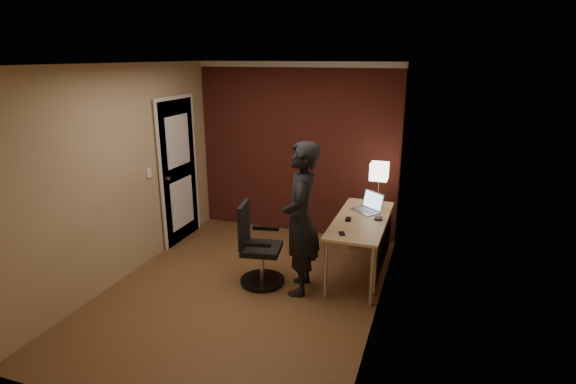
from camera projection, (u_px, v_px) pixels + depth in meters
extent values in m
plane|color=brown|center=(244.00, 290.00, 5.16)|extent=(4.00, 4.00, 0.00)
plane|color=white|center=(236.00, 64.00, 4.43)|extent=(4.00, 4.00, 0.00)
plane|color=tan|center=(298.00, 150.00, 6.60)|extent=(3.00, 0.00, 3.00)
plane|color=tan|center=(114.00, 264.00, 2.98)|extent=(3.00, 0.00, 3.00)
plane|color=tan|center=(124.00, 174.00, 5.26)|extent=(0.00, 4.00, 4.00)
plane|color=tan|center=(382.00, 199.00, 4.32)|extent=(0.00, 4.00, 4.00)
cube|color=maroon|center=(297.00, 150.00, 6.57)|extent=(2.98, 0.06, 2.50)
cube|color=silver|center=(297.00, 64.00, 6.21)|extent=(3.00, 0.08, 0.08)
cube|color=silver|center=(95.00, 76.00, 2.66)|extent=(3.00, 0.08, 0.08)
cube|color=silver|center=(115.00, 67.00, 4.89)|extent=(0.08, 4.00, 0.08)
cube|color=silver|center=(386.00, 69.00, 3.98)|extent=(0.08, 4.00, 0.08)
cube|color=silver|center=(178.00, 172.00, 6.32)|extent=(0.05, 0.82, 2.02)
cube|color=silver|center=(179.00, 172.00, 6.31)|extent=(0.02, 0.92, 2.12)
cylinder|color=silver|center=(168.00, 178.00, 6.00)|extent=(0.05, 0.05, 0.05)
cube|color=silver|center=(149.00, 173.00, 5.69)|extent=(0.02, 0.08, 0.12)
cube|color=tan|center=(361.00, 220.00, 5.31)|extent=(0.60, 1.50, 0.03)
cube|color=tan|center=(384.00, 245.00, 5.31)|extent=(0.02, 1.38, 0.54)
cylinder|color=silver|center=(326.00, 270.00, 4.87)|extent=(0.04, 0.04, 0.70)
cylinder|color=silver|center=(351.00, 226.00, 6.12)|extent=(0.04, 0.04, 0.70)
cylinder|color=silver|center=(372.00, 277.00, 4.72)|extent=(0.04, 0.04, 0.70)
cylinder|color=silver|center=(388.00, 230.00, 5.96)|extent=(0.04, 0.04, 0.70)
cube|color=silver|center=(377.00, 202.00, 5.87)|extent=(0.11, 0.11, 0.01)
cylinder|color=silver|center=(378.00, 191.00, 5.83)|extent=(0.01, 0.01, 0.30)
cube|color=white|center=(379.00, 171.00, 5.75)|extent=(0.22, 0.22, 0.22)
cube|color=silver|center=(366.00, 211.00, 5.55)|extent=(0.40, 0.39, 0.01)
cube|color=silver|center=(373.00, 200.00, 5.57)|extent=(0.29, 0.25, 0.22)
cube|color=#B2CCF2|center=(373.00, 200.00, 5.56)|extent=(0.26, 0.22, 0.19)
cube|color=gray|center=(365.00, 210.00, 5.53)|extent=(0.30, 0.28, 0.00)
cube|color=black|center=(348.00, 219.00, 5.24)|extent=(0.07, 0.10, 0.03)
cube|color=black|center=(342.00, 234.00, 4.85)|extent=(0.10, 0.13, 0.01)
cube|color=black|center=(378.00, 218.00, 5.28)|extent=(0.10, 0.12, 0.02)
cylinder|color=black|center=(262.00, 280.00, 5.30)|extent=(0.52, 0.52, 0.03)
cylinder|color=silver|center=(262.00, 265.00, 5.24)|extent=(0.06, 0.06, 0.39)
cube|color=black|center=(262.00, 249.00, 5.18)|extent=(0.50, 0.50, 0.07)
cube|color=black|center=(244.00, 225.00, 5.13)|extent=(0.11, 0.39, 0.51)
cube|color=black|center=(266.00, 228.00, 5.36)|extent=(0.32, 0.10, 0.04)
cube|color=black|center=(257.00, 245.00, 4.91)|extent=(0.32, 0.10, 0.04)
imported|color=black|center=(301.00, 219.00, 4.91)|extent=(0.52, 0.69, 1.72)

